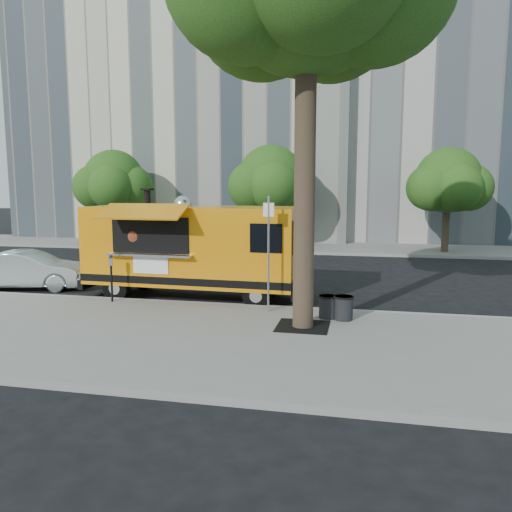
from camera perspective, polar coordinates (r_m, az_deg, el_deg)
The scene contains 16 objects.
ground at distance 14.96m, azimuth -3.35°, elevation -5.18°, with size 120.00×120.00×0.00m, color black.
sidewalk at distance 11.26m, azimuth -8.82°, elevation -9.21°, with size 60.00×6.00×0.15m, color gray.
curb at distance 14.07m, azimuth -4.36°, elevation -5.70°, with size 60.00×0.14×0.16m, color #999993.
far_sidewalk at distance 28.02m, azimuth 3.98°, elevation 1.04°, with size 60.00×5.00×0.15m, color gray.
building_left at distance 38.94m, azimuth -6.47°, elevation 20.56°, with size 22.00×14.00×24.00m, color beige.
building_mid at distance 38.51m, azimuth 25.17°, elevation 17.00°, with size 20.00×14.00×20.00m, color #A29D98.
tree_well at distance 11.77m, azimuth 5.36°, elevation -8.01°, with size 1.20×1.20×0.02m, color black.
far_tree_a at distance 29.79m, azimuth -15.92°, elevation 8.30°, with size 3.42×3.42×5.36m.
far_tree_b at distance 27.20m, azimuth 1.70°, elevation 8.79°, with size 3.60×3.60×5.50m.
far_tree_c at distance 26.77m, azimuth 21.09°, elevation 8.04°, with size 3.24×3.24×5.21m.
sign_post at distance 12.81m, azimuth 1.44°, elevation 1.05°, with size 0.28×0.06×3.00m.
parking_meter at distance 14.64m, azimuth -16.22°, elevation -1.84°, with size 0.11×0.11×1.33m.
food_truck at distance 15.19m, azimuth -7.33°, elevation 0.94°, with size 6.79×3.21×3.31m.
sedan at distance 18.24m, azimuth -24.55°, elevation -1.48°, with size 1.36×3.89×1.28m, color silver.
trash_bin_left at distance 12.52m, azimuth 8.22°, elevation -5.68°, with size 0.47×0.47×0.56m.
trash_bin_right at distance 12.41m, azimuth 9.97°, elevation -5.78°, with size 0.49×0.49×0.59m.
Camera 1 is at (3.89, -14.05, 3.35)m, focal length 35.00 mm.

